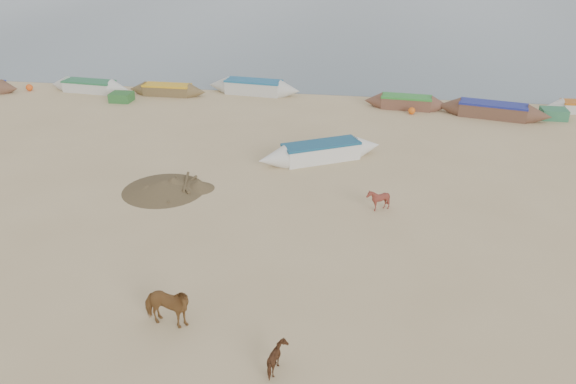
# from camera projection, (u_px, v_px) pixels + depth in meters

# --- Properties ---
(ground) EXTENTS (140.00, 140.00, 0.00)m
(ground) POSITION_uv_depth(u_px,v_px,m) (270.00, 266.00, 19.76)
(ground) COLOR tan
(ground) RESTS_ON ground
(cow_adult) EXTENTS (1.73, 0.95, 1.40)m
(cow_adult) POSITION_uv_depth(u_px,v_px,m) (167.00, 307.00, 16.53)
(cow_adult) COLOR brown
(cow_adult) RESTS_ON ground
(calf_front) EXTENTS (1.03, 0.95, 0.98)m
(calf_front) POSITION_uv_depth(u_px,v_px,m) (378.00, 200.00, 23.41)
(calf_front) COLOR maroon
(calf_front) RESTS_ON ground
(calf_right) EXTENTS (0.90, 0.97, 0.81)m
(calf_right) POSITION_uv_depth(u_px,v_px,m) (278.00, 359.00, 14.97)
(calf_right) COLOR #57321C
(calf_right) RESTS_ON ground
(near_canoe) EXTENTS (6.41, 4.29, 0.94)m
(near_canoe) POSITION_uv_depth(u_px,v_px,m) (321.00, 152.00, 28.37)
(near_canoe) COLOR silver
(near_canoe) RESTS_ON ground
(debris_pile) EXTENTS (4.56, 4.56, 0.47)m
(debris_pile) POSITION_uv_depth(u_px,v_px,m) (163.00, 186.00, 25.26)
(debris_pile) COLOR brown
(debris_pile) RESTS_ON ground
(waterline_canoes) EXTENTS (59.01, 5.31, 0.99)m
(waterline_canoes) POSITION_uv_depth(u_px,v_px,m) (338.00, 98.00, 37.26)
(waterline_canoes) COLOR brown
(waterline_canoes) RESTS_ON ground
(beach_clutter) EXTENTS (43.78, 5.18, 0.64)m
(beach_clutter) POSITION_uv_depth(u_px,v_px,m) (392.00, 103.00, 36.48)
(beach_clutter) COLOR #2D642E
(beach_clutter) RESTS_ON ground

